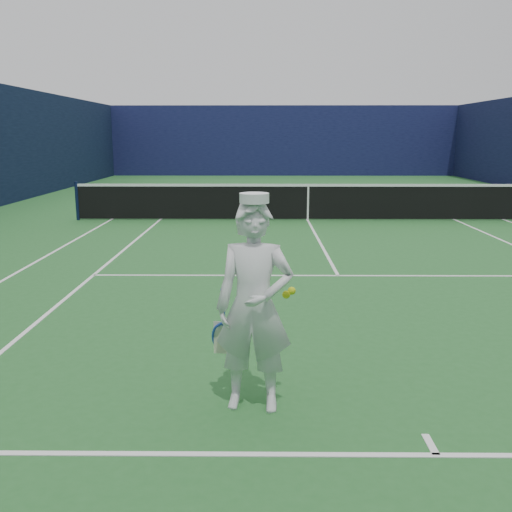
{
  "coord_description": "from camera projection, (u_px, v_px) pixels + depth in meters",
  "views": [
    {
      "loc": [
        -1.29,
        -15.69,
        2.31
      ],
      "look_at": [
        -1.35,
        -9.61,
        1.02
      ],
      "focal_mm": 40.0,
      "sensor_mm": 36.0,
      "label": 1
    }
  ],
  "objects": [
    {
      "name": "court_markings",
      "position": [
        308.0,
        220.0,
        15.81
      ],
      "size": [
        11.03,
        23.83,
        0.01
      ],
      "color": "white",
      "rests_on": "ground"
    },
    {
      "name": "tennis_net",
      "position": [
        308.0,
        200.0,
        15.7
      ],
      "size": [
        12.88,
        0.09,
        1.07
      ],
      "color": "#141E4C",
      "rests_on": "ground"
    },
    {
      "name": "tennis_player",
      "position": [
        254.0,
        306.0,
        4.78
      ],
      "size": [
        0.76,
        0.54,
        1.85
      ],
      "rotation": [
        0.0,
        0.0,
        -0.11
      ],
      "color": "white",
      "rests_on": "ground"
    },
    {
      "name": "ground",
      "position": [
        308.0,
        220.0,
        15.81
      ],
      "size": [
        80.0,
        80.0,
        0.0
      ],
      "primitive_type": "plane",
      "color": "#256129",
      "rests_on": "ground"
    },
    {
      "name": "windscreen_fence",
      "position": [
        309.0,
        147.0,
        15.4
      ],
      "size": [
        20.12,
        36.12,
        4.0
      ],
      "color": "#10133C",
      "rests_on": "ground"
    }
  ]
}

